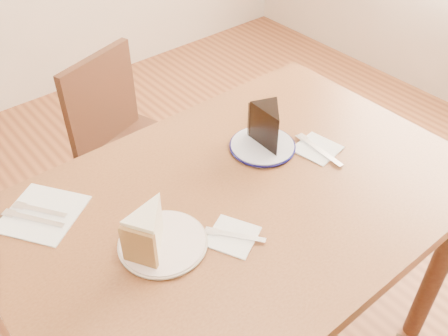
# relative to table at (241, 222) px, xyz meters

# --- Properties ---
(table) EXTENTS (1.20, 0.80, 0.75)m
(table) POSITION_rel_table_xyz_m (0.00, 0.00, 0.00)
(table) COLOR #4C2814
(table) RESTS_ON ground
(chair_far) EXTENTS (0.50, 0.50, 0.80)m
(chair_far) POSITION_rel_table_xyz_m (0.06, 0.69, -0.21)
(chair_far) COLOR black
(chair_far) RESTS_ON ground
(plate_cream) EXTENTS (0.19, 0.19, 0.01)m
(plate_cream) POSITION_rel_table_xyz_m (-0.25, -0.01, 0.10)
(plate_cream) COLOR white
(plate_cream) RESTS_ON table
(plate_navy) EXTENTS (0.18, 0.18, 0.01)m
(plate_navy) POSITION_rel_table_xyz_m (0.17, 0.11, 0.10)
(plate_navy) COLOR silver
(plate_navy) RESTS_ON table
(carrot_cake) EXTENTS (0.13, 0.12, 0.10)m
(carrot_cake) POSITION_rel_table_xyz_m (-0.27, -0.00, 0.16)
(carrot_cake) COLOR #F0E6C6
(carrot_cake) RESTS_ON plate_cream
(chocolate_cake) EXTENTS (0.11, 0.13, 0.10)m
(chocolate_cake) POSITION_rel_table_xyz_m (0.18, 0.10, 0.16)
(chocolate_cake) COLOR black
(chocolate_cake) RESTS_ON plate_navy
(napkin_cream) EXTENTS (0.14, 0.14, 0.00)m
(napkin_cream) POSITION_rel_table_xyz_m (-0.11, -0.09, 0.10)
(napkin_cream) COLOR white
(napkin_cream) RESTS_ON table
(napkin_navy) EXTENTS (0.13, 0.13, 0.00)m
(napkin_navy) POSITION_rel_table_xyz_m (0.28, 0.00, 0.10)
(napkin_navy) COLOR white
(napkin_navy) RESTS_ON table
(napkin_spare) EXTENTS (0.24, 0.24, 0.00)m
(napkin_spare) POSITION_rel_table_xyz_m (-0.42, 0.25, 0.10)
(napkin_spare) COLOR white
(napkin_spare) RESTS_ON table
(fork_cream) EXTENTS (0.10, 0.12, 0.00)m
(fork_cream) POSITION_rel_table_xyz_m (-0.11, -0.10, 0.10)
(fork_cream) COLOR silver
(fork_cream) RESTS_ON napkin_cream
(knife_navy) EXTENTS (0.03, 0.17, 0.00)m
(knife_navy) POSITION_rel_table_xyz_m (0.28, -0.01, 0.10)
(knife_navy) COLOR silver
(knife_navy) RESTS_ON napkin_navy
(fork_spare) EXTENTS (0.09, 0.12, 0.00)m
(fork_spare) POSITION_rel_table_xyz_m (-0.42, 0.27, 0.10)
(fork_spare) COLOR silver
(fork_spare) RESTS_ON napkin_spare
(knife_spare) EXTENTS (0.10, 0.14, 0.00)m
(knife_spare) POSITION_rel_table_xyz_m (-0.44, 0.25, 0.10)
(knife_spare) COLOR silver
(knife_spare) RESTS_ON napkin_spare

